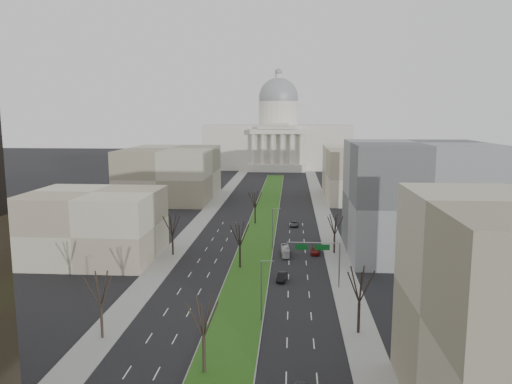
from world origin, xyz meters
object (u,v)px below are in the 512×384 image
at_px(car_black, 282,277).
at_px(box_van, 285,251).
at_px(car_grey_far, 294,224).
at_px(car_red, 315,251).

distance_m(car_black, box_van, 16.40).
height_order(car_black, box_van, box_van).
xyz_separation_m(car_black, car_grey_far, (2.38, 44.75, -0.07)).
xyz_separation_m(car_red, car_grey_far, (-4.44, 26.62, -0.03)).
distance_m(car_red, car_grey_far, 26.99).
xyz_separation_m(car_black, car_red, (6.82, 18.13, -0.04)).
height_order(car_black, car_grey_far, car_black).
bearing_deg(car_red, car_black, -105.76).
distance_m(car_red, box_van, 6.67).
xyz_separation_m(car_red, box_van, (-6.44, -1.74, 0.27)).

